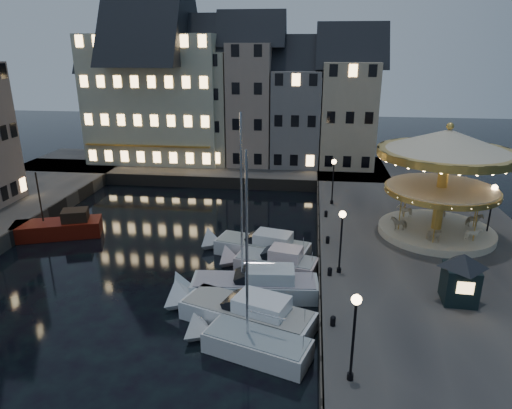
# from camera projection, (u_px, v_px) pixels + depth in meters

# --- Properties ---
(ground) EXTENTS (160.00, 160.00, 0.00)m
(ground) POSITION_uv_depth(u_px,v_px,m) (226.00, 291.00, 29.47)
(ground) COLOR black
(ground) RESTS_ON ground
(quay_east) EXTENTS (16.00, 56.00, 1.30)m
(quay_east) POSITION_uv_depth(u_px,v_px,m) (429.00, 254.00, 33.27)
(quay_east) COLOR #474442
(quay_east) RESTS_ON ground
(quay_north) EXTENTS (44.00, 12.00, 1.30)m
(quay_north) POSITION_uv_depth(u_px,v_px,m) (204.00, 168.00, 56.42)
(quay_north) COLOR #474442
(quay_north) RESTS_ON ground
(quaywall_e) EXTENTS (0.15, 44.00, 1.30)m
(quaywall_e) POSITION_uv_depth(u_px,v_px,m) (319.00, 248.00, 34.19)
(quaywall_e) COLOR #47423A
(quaywall_e) RESTS_ON ground
(quaywall_n) EXTENTS (48.00, 0.15, 1.30)m
(quaywall_n) POSITION_uv_depth(u_px,v_px,m) (209.00, 183.00, 50.57)
(quaywall_n) COLOR #47423A
(quaywall_n) RESTS_ON ground
(streetlamp_a) EXTENTS (0.44, 0.44, 4.17)m
(streetlamp_a) POSITION_uv_depth(u_px,v_px,m) (354.00, 326.00, 18.89)
(streetlamp_a) COLOR black
(streetlamp_a) RESTS_ON quay_east
(streetlamp_b) EXTENTS (0.44, 0.44, 4.17)m
(streetlamp_b) POSITION_uv_depth(u_px,v_px,m) (341.00, 233.00, 28.26)
(streetlamp_b) COLOR black
(streetlamp_b) RESTS_ON quay_east
(streetlamp_c) EXTENTS (0.44, 0.44, 4.17)m
(streetlamp_c) POSITION_uv_depth(u_px,v_px,m) (333.00, 175.00, 40.91)
(streetlamp_c) COLOR black
(streetlamp_c) RESTS_ON quay_east
(streetlamp_d) EXTENTS (0.44, 0.44, 4.17)m
(streetlamp_d) POSITION_uv_depth(u_px,v_px,m) (492.00, 204.00, 33.52)
(streetlamp_d) COLOR black
(streetlamp_d) RESTS_ON quay_east
(bollard_a) EXTENTS (0.30, 0.30, 0.57)m
(bollard_a) POSITION_uv_depth(u_px,v_px,m) (333.00, 320.00, 23.50)
(bollard_a) COLOR black
(bollard_a) RESTS_ON quay_east
(bollard_b) EXTENTS (0.30, 0.30, 0.57)m
(bollard_b) POSITION_uv_depth(u_px,v_px,m) (330.00, 271.00, 28.65)
(bollard_b) COLOR black
(bollard_b) RESTS_ON quay_east
(bollard_c) EXTENTS (0.30, 0.30, 0.57)m
(bollard_c) POSITION_uv_depth(u_px,v_px,m) (328.00, 239.00, 33.34)
(bollard_c) COLOR black
(bollard_c) RESTS_ON quay_east
(bollard_d) EXTENTS (0.30, 0.30, 0.57)m
(bollard_d) POSITION_uv_depth(u_px,v_px,m) (326.00, 213.00, 38.50)
(bollard_d) COLOR black
(bollard_d) RESTS_ON quay_east
(townhouse_na) EXTENTS (5.50, 8.00, 12.80)m
(townhouse_na) POSITION_uv_depth(u_px,v_px,m) (116.00, 107.00, 57.28)
(townhouse_na) COLOR gray
(townhouse_na) RESTS_ON quay_north
(townhouse_nb) EXTENTS (6.16, 8.00, 13.80)m
(townhouse_nb) POSITION_uv_depth(u_px,v_px,m) (157.00, 103.00, 56.49)
(townhouse_nb) COLOR gray
(townhouse_nb) RESTS_ON quay_north
(townhouse_nc) EXTENTS (6.82, 8.00, 14.80)m
(townhouse_nc) POSITION_uv_depth(u_px,v_px,m) (205.00, 100.00, 55.62)
(townhouse_nc) COLOR #A7A188
(townhouse_nc) RESTS_ON quay_north
(townhouse_nd) EXTENTS (5.50, 8.00, 15.80)m
(townhouse_nd) POSITION_uv_depth(u_px,v_px,m) (251.00, 96.00, 54.80)
(townhouse_nd) COLOR gray
(townhouse_nd) RESTS_ON quay_north
(townhouse_ne) EXTENTS (6.16, 8.00, 12.80)m
(townhouse_ne) POSITION_uv_depth(u_px,v_px,m) (297.00, 109.00, 54.66)
(townhouse_ne) COLOR slate
(townhouse_ne) RESTS_ON quay_north
(townhouse_nf) EXTENTS (6.82, 8.00, 13.80)m
(townhouse_nf) POSITION_uv_depth(u_px,v_px,m) (348.00, 106.00, 53.80)
(townhouse_nf) COLOR tan
(townhouse_nf) RESTS_ON quay_north
(hotel_corner) EXTENTS (17.60, 9.00, 16.80)m
(hotel_corner) POSITION_uv_depth(u_px,v_px,m) (157.00, 91.00, 55.99)
(hotel_corner) COLOR beige
(hotel_corner) RESTS_ON quay_north
(motorboat_a) EXTENTS (6.52, 3.87, 10.81)m
(motorboat_a) POSITION_uv_depth(u_px,v_px,m) (247.00, 343.00, 23.41)
(motorboat_a) COLOR silver
(motorboat_a) RESTS_ON ground
(motorboat_b) EXTENTS (8.63, 5.10, 2.15)m
(motorboat_b) POSITION_uv_depth(u_px,v_px,m) (241.00, 313.00, 25.90)
(motorboat_b) COLOR white
(motorboat_b) RESTS_ON ground
(motorboat_c) EXTENTS (9.02, 2.97, 11.95)m
(motorboat_c) POSITION_uv_depth(u_px,v_px,m) (249.00, 286.00, 28.72)
(motorboat_c) COLOR silver
(motorboat_c) RESTS_ON ground
(motorboat_d) EXTENTS (6.74, 3.41, 2.15)m
(motorboat_d) POSITION_uv_depth(u_px,v_px,m) (270.00, 263.00, 31.84)
(motorboat_d) COLOR silver
(motorboat_d) RESTS_ON ground
(motorboat_e) EXTENTS (8.13, 4.07, 2.15)m
(motorboat_e) POSITION_uv_depth(u_px,v_px,m) (257.00, 247.00, 34.42)
(motorboat_e) COLOR silver
(motorboat_e) RESTS_ON ground
(red_fishing_boat) EXTENTS (7.28, 4.54, 5.76)m
(red_fishing_boat) POSITION_uv_depth(u_px,v_px,m) (60.00, 228.00, 37.76)
(red_fishing_boat) COLOR #570F06
(red_fishing_boat) RESTS_ON ground
(carousel) EXTENTS (9.80, 9.80, 8.57)m
(carousel) POSITION_uv_depth(u_px,v_px,m) (445.00, 163.00, 33.14)
(carousel) COLOR beige
(carousel) RESTS_ON quay_east
(ticket_kiosk) EXTENTS (2.84, 2.84, 3.33)m
(ticket_kiosk) POSITION_uv_depth(u_px,v_px,m) (462.00, 270.00, 25.21)
(ticket_kiosk) COLOR black
(ticket_kiosk) RESTS_ON quay_east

